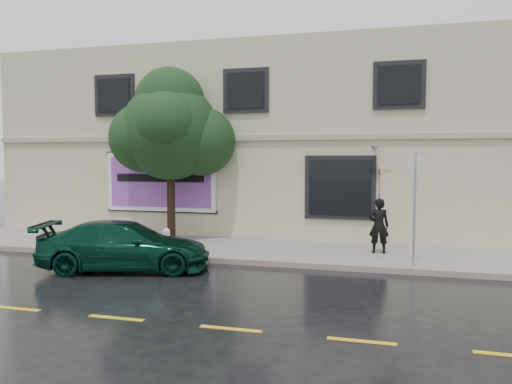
% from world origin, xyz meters
% --- Properties ---
extents(ground, '(90.00, 90.00, 0.00)m').
position_xyz_m(ground, '(0.00, 0.00, 0.00)').
color(ground, black).
rests_on(ground, ground).
extents(sidewalk, '(20.00, 3.50, 0.15)m').
position_xyz_m(sidewalk, '(0.00, 3.25, 0.07)').
color(sidewalk, gray).
rests_on(sidewalk, ground).
extents(curb, '(20.00, 0.18, 0.16)m').
position_xyz_m(curb, '(0.00, 1.50, 0.07)').
color(curb, gray).
rests_on(curb, ground).
extents(road_marking, '(19.00, 0.12, 0.01)m').
position_xyz_m(road_marking, '(0.00, -3.50, 0.01)').
color(road_marking, gold).
rests_on(road_marking, ground).
extents(building, '(20.00, 8.12, 7.00)m').
position_xyz_m(building, '(0.00, 9.00, 3.50)').
color(building, beige).
rests_on(building, ground).
extents(billboard, '(4.30, 0.16, 2.20)m').
position_xyz_m(billboard, '(-3.20, 4.92, 2.05)').
color(billboard, white).
rests_on(billboard, ground).
extents(car, '(4.75, 3.04, 1.28)m').
position_xyz_m(car, '(-1.86, 0.05, 0.64)').
color(car, '#083023').
rests_on(car, ground).
extents(pedestrian, '(0.62, 0.44, 1.61)m').
position_xyz_m(pedestrian, '(4.49, 3.35, 0.95)').
color(pedestrian, black).
rests_on(pedestrian, sidewalk).
extents(umbrella, '(1.12, 1.12, 0.80)m').
position_xyz_m(umbrella, '(4.49, 3.35, 2.16)').
color(umbrella, black).
rests_on(umbrella, pedestrian).
extents(street_tree, '(3.30, 3.30, 5.31)m').
position_xyz_m(street_tree, '(-2.45, 4.20, 3.80)').
color(street_tree, '#311C16').
rests_on(street_tree, sidewalk).
extents(fire_hydrant, '(0.30, 0.28, 0.73)m').
position_xyz_m(fire_hydrant, '(-1.50, 1.80, 0.50)').
color(fire_hydrant, silver).
rests_on(fire_hydrant, sidewalk).
extents(sign_pole, '(0.34, 0.14, 2.91)m').
position_xyz_m(sign_pole, '(5.40, 1.83, 1.87)').
color(sign_pole, '#999BA1').
rests_on(sign_pole, sidewalk).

